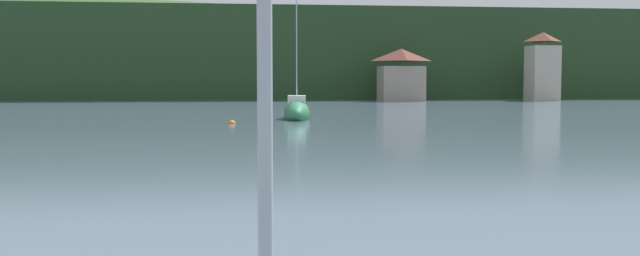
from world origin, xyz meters
TOP-DOWN VIEW (x-y plane):
  - wooded_hillside at (-26.26, 160.67)m, footprint 352.00×66.25m
  - shore_building_west at (20.03, 117.28)m, footprint 6.08×4.98m
  - shore_building_westcentral at (40.06, 116.79)m, footprint 4.02×3.95m
  - sailboat_far_4 at (1.77, 76.87)m, footprint 2.79×7.42m
  - mooring_buoy_near at (-3.39, 71.16)m, footprint 0.53×0.53m

SIDE VIEW (x-z plane):
  - mooring_buoy_near at x=-3.39m, z-range -0.26..0.26m
  - sailboat_far_4 at x=1.77m, z-range -5.17..6.21m
  - shore_building_west at x=20.03m, z-range -0.10..7.02m
  - shore_building_westcentral at x=40.06m, z-range -0.14..9.36m
  - wooded_hillside at x=-26.26m, z-range -8.47..19.90m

